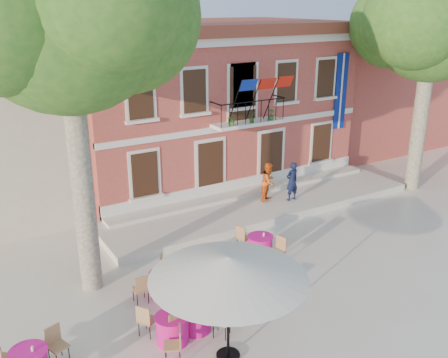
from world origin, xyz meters
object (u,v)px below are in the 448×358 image
Objects in this scene: cafe_table_1 at (196,316)px; cafe_table_3 at (164,283)px; patio_umbrella at (228,268)px; pedestrian_navy at (292,181)px; plane_tree_east at (433,23)px; plane_tree_west at (64,8)px; pedestrian_orange at (269,182)px; cafe_table_4 at (260,245)px; cafe_table_0 at (172,328)px.

cafe_table_3 is at bearing 90.71° from cafe_table_1.
cafe_table_1 is (-0.17, 1.40, -2.10)m from patio_umbrella.
plane_tree_east is at bearing 166.67° from pedestrian_navy.
plane_tree_west is 5.93× the size of cafe_table_3.
patio_umbrella is 2.24× the size of pedestrian_orange.
plane_tree_west is 9.65m from cafe_table_4.
pedestrian_orange is at bearing 41.70° from cafe_table_1.
patio_umbrella reaches higher than cafe_table_1.
plane_tree_east is 5.47× the size of cafe_table_0.
cafe_table_0 is 2.22m from cafe_table_3.
patio_umbrella is at bearing -83.19° from cafe_table_1.
patio_umbrella is at bearing -86.73° from cafe_table_3.
cafe_table_0 is 0.95× the size of cafe_table_4.
patio_umbrella is 1.93× the size of cafe_table_4.
plane_tree_east is at bearing 10.64° from cafe_table_4.
plane_tree_west is 6.59× the size of pedestrian_orange.
plane_tree_west reaches higher than plane_tree_east.
plane_tree_west is 15.75m from plane_tree_east.
cafe_table_4 is at bearing 32.85° from cafe_table_1.
patio_umbrella is 10.22m from pedestrian_navy.
plane_tree_east reaches higher than pedestrian_navy.
plane_tree_east reaches higher than cafe_table_1.
plane_tree_west is at bearing 136.68° from cafe_table_3.
pedestrian_navy is at bearing 24.98° from cafe_table_3.
plane_tree_west is 5.99× the size of cafe_table_1.
cafe_table_4 is at bearing 7.83° from cafe_table_3.
plane_tree_west is at bearing 164.87° from pedestrian_orange.
cafe_table_3 is 3.91m from cafe_table_4.
pedestrian_navy is at bearing 38.91° from cafe_table_4.
plane_tree_east is 15.78m from patio_umbrella.
plane_tree_west is at bearing -177.03° from plane_tree_east.
pedestrian_orange is 7.89m from cafe_table_3.
cafe_table_0 is (-8.33, -5.64, -0.72)m from pedestrian_navy.
patio_umbrella is at bearing -53.74° from cafe_table_0.
pedestrian_navy reaches higher than cafe_table_3.
patio_umbrella is 2.61m from cafe_table_0.
plane_tree_east is 9.09m from pedestrian_navy.
cafe_table_1 is at bearing -162.56° from plane_tree_east.
pedestrian_orange reaches higher than cafe_table_0.
cafe_table_4 is (3.88, 0.53, -0.01)m from cafe_table_3.
cafe_table_3 is at bearing -43.32° from plane_tree_west.
plane_tree_west is 11.85m from pedestrian_navy.
plane_tree_east is 16.96m from cafe_table_0.
plane_tree_east is 16.27m from cafe_table_1.
plane_tree_west is at bearing 8.15° from pedestrian_navy.
plane_tree_west is 5.66× the size of cafe_table_4.
plane_tree_east is 12.50m from cafe_table_4.
pedestrian_orange is at bearing 30.87° from cafe_table_3.
plane_tree_west reaches higher than cafe_table_1.
pedestrian_navy is at bearing -60.56° from pedestrian_orange.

